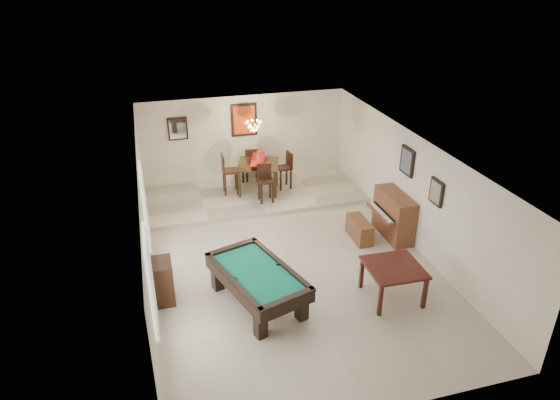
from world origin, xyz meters
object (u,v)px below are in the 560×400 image
piano_bench (359,230)px  flower_vase (258,155)px  pool_table (258,288)px  square_table (392,282)px  dining_chair_east (284,170)px  chandelier (254,122)px  dining_chair_west (230,174)px  dining_chair_south (266,184)px  upright_piano (389,216)px  dining_table (258,175)px  apothecary_chest (163,281)px  dining_chair_north (251,164)px

piano_bench → flower_vase: bearing=119.0°
pool_table → square_table: (2.60, -0.54, 0.01)m
dining_chair_east → chandelier: bearing=-84.8°
dining_chair_west → chandelier: (0.64, -0.26, 1.51)m
square_table → flower_vase: (-1.43, 5.43, 0.81)m
pool_table → dining_chair_east: 5.22m
flower_vase → dining_chair_west: bearing=178.5°
dining_chair_south → dining_chair_east: size_ratio=0.98×
piano_bench → square_table: bearing=-97.8°
piano_bench → dining_chair_south: size_ratio=0.87×
upright_piano → dining_chair_east: (-1.72, 3.15, 0.10)m
square_table → chandelier: bearing=107.0°
dining_chair_west → dining_chair_east: size_ratio=1.08×
square_table → flower_vase: flower_vase is taller
dining_table → dining_chair_east: dining_chair_east is taller
apothecary_chest → dining_table: bearing=55.7°
dining_chair_south → flower_vase: bearing=92.9°
piano_bench → dining_chair_east: (-1.01, 3.09, 0.40)m
apothecary_chest → dining_chair_north: dining_chair_north is taller
dining_chair_east → chandelier: chandelier is taller
dining_chair_north → dining_chair_west: size_ratio=0.89×
piano_bench → dining_chair_west: (-2.54, 3.15, 0.44)m
dining_chair_south → dining_chair_west: 1.14m
flower_vase → dining_chair_east: (0.73, -0.04, -0.53)m
dining_chair_east → chandelier: 1.80m
dining_table → chandelier: chandelier is taller
square_table → dining_table: (-1.43, 5.43, 0.22)m
dining_chair_east → pool_table: bearing=-28.7°
dining_chair_east → apothecary_chest: bearing=-47.9°
apothecary_chest → dining_chair_south: dining_chair_south is taller
pool_table → dining_chair_east: dining_chair_east is taller
flower_vase → piano_bench: bearing=-61.0°
dining_chair_south → chandelier: (-0.18, 0.53, 1.56)m
apothecary_chest → dining_chair_east: (3.67, 4.26, 0.21)m
piano_bench → dining_chair_east: 3.28m
pool_table → dining_chair_west: 4.93m
piano_bench → chandelier: 3.97m
flower_vase → dining_table: bearing=0.0°
dining_chair_north → dining_chair_west: dining_chair_west is taller
dining_table → dining_chair_south: bearing=-88.2°
dining_chair_south → upright_piano: bearing=-43.8°
pool_table → dining_chair_north: bearing=61.0°
apothecary_chest → chandelier: (2.78, 4.07, 1.76)m
pool_table → square_table: bearing=-29.2°
pool_table → dining_chair_north: 5.76m
square_table → apothecary_chest: 4.51m
upright_piano → dining_chair_north: dining_chair_north is taller
upright_piano → flower_vase: 4.07m
flower_vase → dining_chair_east: bearing=-3.2°
upright_piano → dining_chair_north: 4.66m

